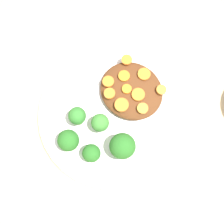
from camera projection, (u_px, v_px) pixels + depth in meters
The scene contains 18 objects.
ground_plane at pixel (112, 116), 0.73m from camera, with size 4.00×4.00×0.00m, color tan.
plate at pixel (112, 115), 0.72m from camera, with size 0.28×0.28×0.02m.
stew_mound at pixel (131, 91), 0.71m from camera, with size 0.12×0.11×0.03m, color #5B3319.
broccoli_floret_0 at pixel (101, 124), 0.67m from camera, with size 0.03×0.03×0.05m.
broccoli_floret_1 at pixel (122, 146), 0.66m from camera, with size 0.05×0.05×0.06m.
broccoli_floret_2 at pixel (77, 116), 0.68m from camera, with size 0.03×0.03×0.05m.
broccoli_floret_3 at pixel (91, 153), 0.66m from camera, with size 0.03×0.03×0.04m.
broccoli_floret_4 at pixel (68, 141), 0.66m from camera, with size 0.04×0.04×0.05m.
carrot_slice_0 at pixel (127, 89), 0.69m from camera, with size 0.02×0.02×0.01m, color orange.
carrot_slice_1 at pixel (143, 108), 0.68m from camera, with size 0.02×0.02×0.00m, color orange.
carrot_slice_2 at pixel (124, 76), 0.70m from camera, with size 0.02×0.02×0.00m, color orange.
carrot_slice_3 at pixel (161, 90), 0.69m from camera, with size 0.02×0.02×0.01m, color orange.
carrot_slice_4 at pixel (145, 75), 0.70m from camera, with size 0.02×0.02×0.00m, color orange.
carrot_slice_5 at pixel (122, 105), 0.68m from camera, with size 0.03×0.03×0.01m, color orange.
carrot_slice_6 at pixel (109, 94), 0.69m from camera, with size 0.02×0.02×0.01m, color orange.
carrot_slice_7 at pixel (138, 95), 0.69m from camera, with size 0.02×0.02×0.01m, color orange.
carrot_slice_8 at pixel (108, 82), 0.70m from camera, with size 0.02×0.02×0.00m, color orange.
carrot_slice_9 at pixel (127, 60), 0.71m from camera, with size 0.02×0.02×0.00m, color orange.
Camera 1 is at (0.13, -0.15, 0.70)m, focal length 60.00 mm.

